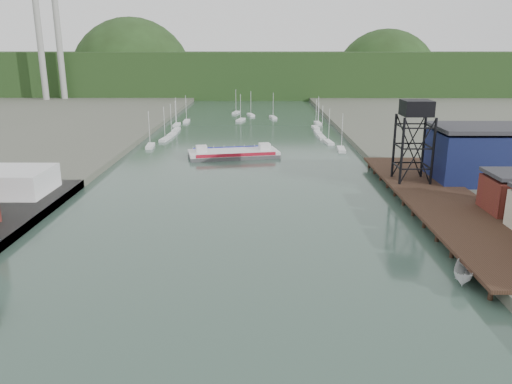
{
  "coord_description": "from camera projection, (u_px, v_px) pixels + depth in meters",
  "views": [
    {
      "loc": [
        4.52,
        -39.74,
        27.64
      ],
      "look_at": [
        3.9,
        42.64,
        4.0
      ],
      "focal_mm": 35.0,
      "sensor_mm": 36.0,
      "label": 1
    }
  ],
  "objects": [
    {
      "name": "chain_ferry",
      "position": [
        233.0,
        153.0,
        132.48
      ],
      "size": [
        24.98,
        14.1,
        3.39
      ],
      "rotation": [
        0.0,
        0.0,
        0.21
      ],
      "color": "#444446",
      "rests_on": "ground"
    },
    {
      "name": "smokestacks",
      "position": [
        50.0,
        44.0,
        261.83
      ],
      "size": [
        11.2,
        8.2,
        60.0
      ],
      "color": "#969691",
      "rests_on": "ground"
    },
    {
      "name": "east_pier",
      "position": [
        443.0,
        200.0,
        88.32
      ],
      "size": [
        14.0,
        70.0,
        2.45
      ],
      "color": "black",
      "rests_on": "ground"
    },
    {
      "name": "distant_hills",
      "position": [
        247.0,
        76.0,
        332.68
      ],
      "size": [
        500.0,
        120.0,
        80.0
      ],
      "color": "#1F3015",
      "rests_on": "ground"
    },
    {
      "name": "ground",
      "position": [
        210.0,
        361.0,
        45.86
      ],
      "size": [
        600.0,
        600.0,
        0.0
      ],
      "primitive_type": "plane",
      "color": "#2A4137",
      "rests_on": "ground"
    },
    {
      "name": "motorboat",
      "position": [
        464.0,
        273.0,
        61.11
      ],
      "size": [
        4.69,
        6.56,
        2.38
      ],
      "primitive_type": "imported",
      "rotation": [
        0.0,
        0.0,
        -0.43
      ],
      "color": "silver",
      "rests_on": "ground"
    },
    {
      "name": "lift_tower",
      "position": [
        416.0,
        113.0,
        97.03
      ],
      "size": [
        6.5,
        6.5,
        16.0
      ],
      "color": "black",
      "rests_on": "east_pier"
    },
    {
      "name": "marina_sailboats",
      "position": [
        247.0,
        128.0,
        178.85
      ],
      "size": [
        57.71,
        92.65,
        0.9
      ],
      "color": "silver",
      "rests_on": "ground"
    },
    {
      "name": "blue_shed",
      "position": [
        483.0,
        154.0,
        101.22
      ],
      "size": [
        20.5,
        14.5,
        11.3
      ],
      "color": "#0C1435",
      "rests_on": "east_land"
    },
    {
      "name": "white_shed",
      "position": [
        0.0,
        181.0,
        93.18
      ],
      "size": [
        18.0,
        12.0,
        4.5
      ],
      "primitive_type": "cube",
      "color": "silver",
      "rests_on": "west_quay"
    }
  ]
}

